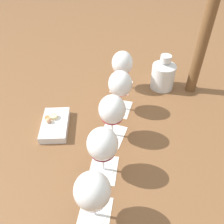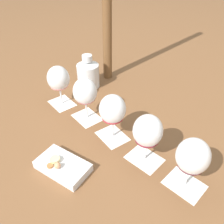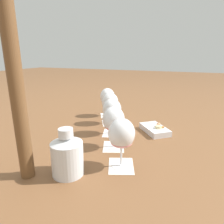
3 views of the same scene
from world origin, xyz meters
The scene contains 13 objects.
ground_plane centered at (0.00, 0.00, 0.00)m, with size 8.00×8.00×0.00m, color brown.
tasting_card_0 centered at (-0.28, -0.15, 0.00)m, with size 0.14×0.13×0.00m.
tasting_card_1 centered at (-0.14, -0.07, 0.00)m, with size 0.14×0.13×0.00m.
tasting_card_2 centered at (0.00, 0.00, 0.00)m, with size 0.14×0.12×0.00m.
tasting_card_3 centered at (0.14, 0.07, 0.00)m, with size 0.15×0.14×0.00m.
tasting_card_4 centered at (0.28, 0.15, 0.00)m, with size 0.14×0.13×0.00m.
wine_glass_0 centered at (-0.28, -0.15, 0.12)m, with size 0.10×0.10×0.18m.
wine_glass_1 centered at (-0.14, -0.07, 0.12)m, with size 0.10×0.10×0.18m.
wine_glass_2 centered at (0.00, 0.00, 0.12)m, with size 0.10×0.10×0.18m.
wine_glass_3 centered at (0.14, 0.07, 0.12)m, with size 0.10×0.10×0.18m.
wine_glass_4 centered at (0.28, 0.15, 0.12)m, with size 0.10×0.10×0.18m.
ceramic_vase centered at (-0.39, 0.00, 0.07)m, with size 0.11×0.11×0.17m.
snack_dish centered at (0.10, -0.20, 0.02)m, with size 0.20×0.19×0.05m.
Camera 1 is at (0.49, 0.37, 0.67)m, focal length 38.00 mm.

